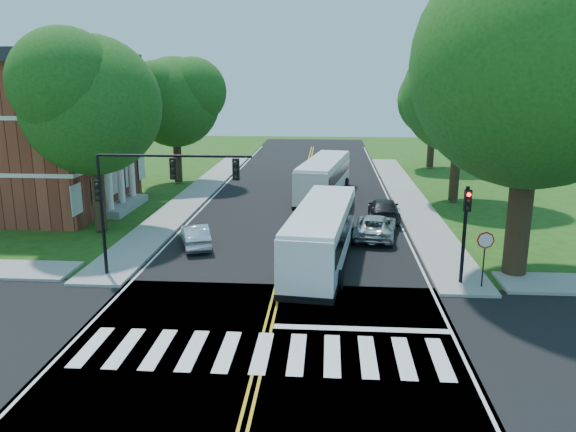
# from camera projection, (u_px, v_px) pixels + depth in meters

# --- Properties ---
(ground) EXTENTS (140.00, 140.00, 0.00)m
(ground) POSITION_uv_depth(u_px,v_px,m) (264.00, 346.00, 19.65)
(ground) COLOR #1C4912
(ground) RESTS_ON ground
(road) EXTENTS (14.00, 96.00, 0.01)m
(road) POSITION_uv_depth(u_px,v_px,m) (295.00, 219.00, 37.06)
(road) COLOR black
(road) RESTS_ON ground
(cross_road) EXTENTS (60.00, 12.00, 0.01)m
(cross_road) POSITION_uv_depth(u_px,v_px,m) (264.00, 346.00, 19.65)
(cross_road) COLOR black
(cross_road) RESTS_ON ground
(center_line) EXTENTS (0.36, 70.00, 0.01)m
(center_line) POSITION_uv_depth(u_px,v_px,m) (298.00, 205.00, 40.93)
(center_line) COLOR gold
(center_line) RESTS_ON road
(edge_line_w) EXTENTS (0.12, 70.00, 0.01)m
(edge_line_w) POSITION_uv_depth(u_px,v_px,m) (206.00, 204.00, 41.41)
(edge_line_w) COLOR silver
(edge_line_w) RESTS_ON road
(edge_line_e) EXTENTS (0.12, 70.00, 0.01)m
(edge_line_e) POSITION_uv_depth(u_px,v_px,m) (392.00, 207.00, 40.45)
(edge_line_e) COLOR silver
(edge_line_e) RESTS_ON road
(crosswalk) EXTENTS (12.60, 3.00, 0.01)m
(crosswalk) POSITION_uv_depth(u_px,v_px,m) (262.00, 352.00, 19.16)
(crosswalk) COLOR silver
(crosswalk) RESTS_ON road
(stop_bar) EXTENTS (6.60, 0.40, 0.01)m
(stop_bar) POSITION_uv_depth(u_px,v_px,m) (362.00, 329.00, 20.95)
(stop_bar) COLOR silver
(stop_bar) RESTS_ON road
(sidewalk_nw) EXTENTS (2.60, 40.00, 0.15)m
(sidewalk_nw) POSITION_uv_depth(u_px,v_px,m) (196.00, 194.00, 44.41)
(sidewalk_nw) COLOR gray
(sidewalk_nw) RESTS_ON ground
(sidewalk_ne) EXTENTS (2.60, 40.00, 0.15)m
(sidewalk_ne) POSITION_uv_depth(u_px,v_px,m) (408.00, 198.00, 43.23)
(sidewalk_ne) COLOR gray
(sidewalk_ne) RESTS_ON ground
(tree_ne_big) EXTENTS (10.80, 10.80, 14.91)m
(tree_ne_big) POSITION_uv_depth(u_px,v_px,m) (535.00, 66.00, 24.28)
(tree_ne_big) COLOR #301E13
(tree_ne_big) RESTS_ON ground
(tree_west_near) EXTENTS (8.00, 8.00, 11.40)m
(tree_west_near) POSITION_uv_depth(u_px,v_px,m) (91.00, 106.00, 32.18)
(tree_west_near) COLOR #301E13
(tree_west_near) RESTS_ON ground
(tree_west_far) EXTENTS (7.60, 7.60, 10.67)m
(tree_west_far) POSITION_uv_depth(u_px,v_px,m) (175.00, 102.00, 47.76)
(tree_west_far) COLOR #301E13
(tree_west_far) RESTS_ON ground
(tree_east_mid) EXTENTS (8.40, 8.40, 11.93)m
(tree_east_mid) POSITION_uv_depth(u_px,v_px,m) (460.00, 95.00, 40.15)
(tree_east_mid) COLOR #301E13
(tree_east_mid) RESTS_ON ground
(tree_east_far) EXTENTS (7.20, 7.20, 10.34)m
(tree_east_far) POSITION_uv_depth(u_px,v_px,m) (434.00, 100.00, 55.80)
(tree_east_far) COLOR #301E13
(tree_east_far) RESTS_ON ground
(signal_nw) EXTENTS (7.15, 0.46, 5.66)m
(signal_nw) POSITION_uv_depth(u_px,v_px,m) (150.00, 186.00, 25.22)
(signal_nw) COLOR black
(signal_nw) RESTS_ON ground
(signal_ne) EXTENTS (0.30, 0.46, 4.40)m
(signal_ne) POSITION_uv_depth(u_px,v_px,m) (465.00, 222.00, 24.58)
(signal_ne) COLOR black
(signal_ne) RESTS_ON ground
(stop_sign) EXTENTS (0.76, 0.08, 2.53)m
(stop_sign) POSITION_uv_depth(u_px,v_px,m) (485.00, 246.00, 24.30)
(stop_sign) COLOR black
(stop_sign) RESTS_ON ground
(bus_lead) EXTENTS (3.77, 11.58, 2.94)m
(bus_lead) POSITION_uv_depth(u_px,v_px,m) (322.00, 234.00, 27.92)
(bus_lead) COLOR silver
(bus_lead) RESTS_ON road
(bus_follow) EXTENTS (4.28, 11.72, 2.97)m
(bus_follow) POSITION_uv_depth(u_px,v_px,m) (324.00, 177.00, 43.35)
(bus_follow) COLOR silver
(bus_follow) RESTS_ON road
(hatchback) EXTENTS (2.53, 4.11, 1.28)m
(hatchback) POSITION_uv_depth(u_px,v_px,m) (196.00, 236.00, 30.88)
(hatchback) COLOR silver
(hatchback) RESTS_ON road
(suv) EXTENTS (2.92, 5.15, 1.36)m
(suv) POSITION_uv_depth(u_px,v_px,m) (375.00, 226.00, 32.64)
(suv) COLOR silver
(suv) RESTS_ON road
(dark_sedan) EXTENTS (2.15, 4.90, 1.40)m
(dark_sedan) POSITION_uv_depth(u_px,v_px,m) (384.00, 209.00, 36.66)
(dark_sedan) COLOR black
(dark_sedan) RESTS_ON road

